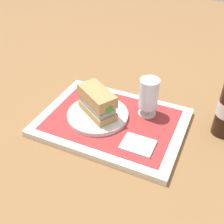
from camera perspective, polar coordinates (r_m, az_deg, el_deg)
name	(u,v)px	position (r m, az deg, el deg)	size (l,w,h in m)	color
ground_plane	(112,125)	(0.87, 0.00, -2.60)	(3.00, 3.00, 0.00)	olive
tray	(112,122)	(0.87, 0.00, -2.09)	(0.44, 0.32, 0.02)	beige
placemat	(112,119)	(0.86, 0.00, -1.55)	(0.38, 0.27, 0.00)	#9E2D2D
plate	(98,115)	(0.87, -2.94, -0.61)	(0.19, 0.19, 0.01)	silver
sandwich	(98,102)	(0.83, -2.92, 1.97)	(0.14, 0.12, 0.08)	tan
beer_glass	(149,95)	(0.85, 7.54, 3.45)	(0.06, 0.06, 0.12)	silver
napkin_folded	(138,145)	(0.77, 5.37, -6.70)	(0.09, 0.07, 0.01)	white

